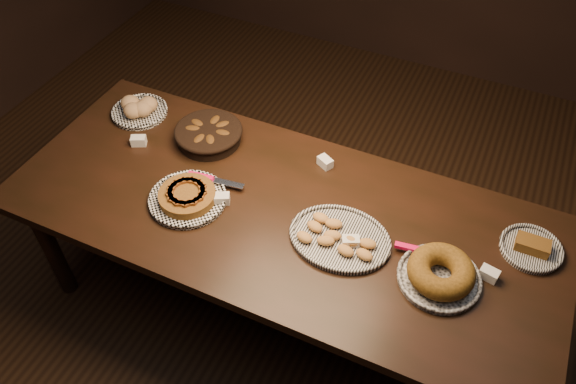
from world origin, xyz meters
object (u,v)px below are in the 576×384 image
at_px(bundt_cake_plate, 440,273).
at_px(madeleine_platter, 339,238).
at_px(apple_tart_plate, 188,197).
at_px(buffet_table, 280,221).

bearing_deg(bundt_cake_plate, madeleine_platter, 166.02).
bearing_deg(apple_tart_plate, buffet_table, 23.74).
relative_size(buffet_table, madeleine_platter, 5.73).
relative_size(buffet_table, bundt_cake_plate, 6.58).
distance_m(apple_tart_plate, bundt_cake_plate, 1.09).
bearing_deg(apple_tart_plate, bundt_cake_plate, 9.08).
height_order(apple_tart_plate, bundt_cake_plate, bundt_cake_plate).
bearing_deg(apple_tart_plate, madeleine_platter, 12.26).
xyz_separation_m(apple_tart_plate, madeleine_platter, (0.68, 0.07, -0.01)).
xyz_separation_m(buffet_table, bundt_cake_plate, (0.71, -0.07, 0.12)).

